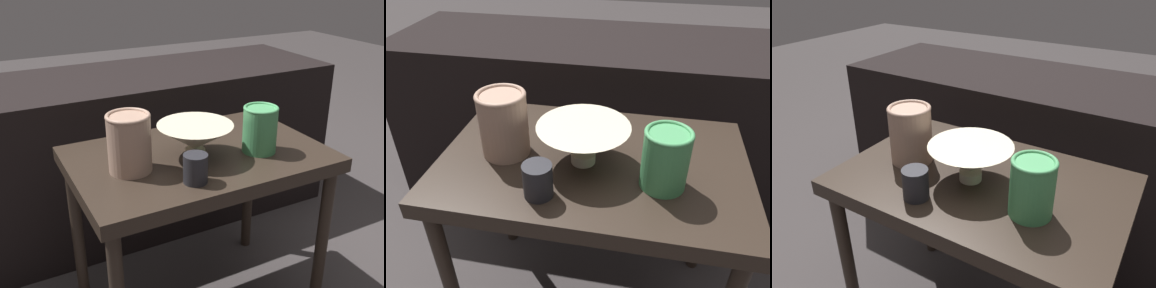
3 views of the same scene
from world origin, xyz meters
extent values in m
cube|color=#2D231C|center=(0.00, 0.00, 0.52)|extent=(0.71, 0.46, 0.04)
cylinder|color=#2D231C|center=(-0.32, -0.19, 0.25)|extent=(0.04, 0.04, 0.50)
cylinder|color=#2D231C|center=(-0.32, 0.19, 0.25)|extent=(0.04, 0.04, 0.50)
cylinder|color=#2D231C|center=(0.32, 0.19, 0.25)|extent=(0.04, 0.04, 0.50)
cube|color=black|center=(0.00, 0.59, 0.31)|extent=(1.65, 0.50, 0.62)
cylinder|color=beige|center=(-0.02, -0.02, 0.55)|extent=(0.06, 0.06, 0.02)
cone|color=beige|center=(-0.02, -0.02, 0.60)|extent=(0.21, 0.21, 0.07)
cylinder|color=tan|center=(-0.20, -0.02, 0.61)|extent=(0.11, 0.11, 0.15)
torus|color=tan|center=(-0.20, -0.02, 0.68)|extent=(0.11, 0.11, 0.01)
cylinder|color=#47995B|center=(0.16, -0.07, 0.60)|extent=(0.09, 0.09, 0.13)
torus|color=#47995B|center=(0.16, -0.07, 0.66)|extent=(0.10, 0.10, 0.01)
cylinder|color=#232328|center=(-0.09, -0.15, 0.57)|extent=(0.06, 0.06, 0.07)
camera|label=1|loc=(-0.55, -1.00, 1.06)|focal=42.00mm
camera|label=2|loc=(0.10, -0.70, 1.04)|focal=35.00mm
camera|label=3|loc=(0.37, -0.70, 1.04)|focal=35.00mm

